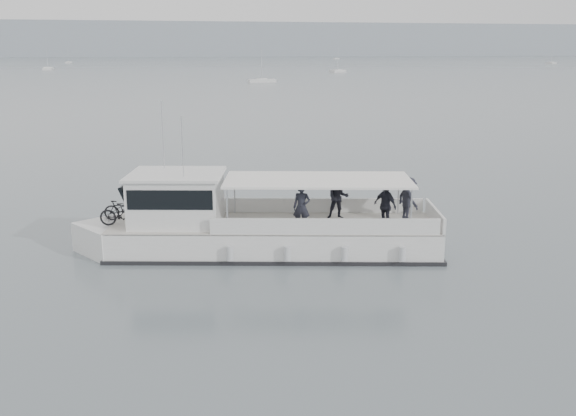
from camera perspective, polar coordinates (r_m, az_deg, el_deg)
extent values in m
plane|color=slate|center=(23.89, 9.78, -3.66)|extent=(1400.00, 1400.00, 0.00)
cube|color=#939EA8|center=(581.12, -12.06, 14.43)|extent=(1400.00, 90.00, 28.00)
cube|color=white|center=(23.21, -1.21, -2.86)|extent=(11.98, 5.64, 1.25)
cube|color=white|center=(24.09, -15.12, -2.72)|extent=(3.06, 3.06, 1.25)
cube|color=beige|center=(23.03, -1.21, -1.37)|extent=(11.98, 5.64, 0.06)
cube|color=black|center=(23.32, -1.20, -3.77)|extent=(12.19, 5.79, 0.17)
cube|color=white|center=(24.41, 2.97, 0.21)|extent=(7.54, 1.85, 0.58)
cube|color=white|center=(21.54, 3.28, -1.68)|extent=(7.54, 1.85, 0.58)
cube|color=white|center=(23.49, 12.92, -0.69)|extent=(0.80, 3.03, 0.58)
cube|color=white|center=(23.19, -9.84, 0.75)|extent=(3.60, 3.24, 1.74)
cube|color=black|center=(23.47, -13.45, 1.09)|extent=(1.08, 2.47, 1.12)
cube|color=black|center=(23.12, -9.87, 1.44)|extent=(3.42, 3.23, 0.68)
cube|color=white|center=(23.00, -9.93, 2.97)|extent=(3.83, 3.47, 0.10)
cube|color=white|center=(22.67, 2.67, 2.51)|extent=(7.05, 4.31, 0.08)
cylinder|color=silver|center=(21.63, -5.43, -0.27)|extent=(0.07, 0.07, 1.59)
cylinder|color=silver|center=(24.24, -4.78, 1.31)|extent=(0.07, 0.07, 1.59)
cylinder|color=silver|center=(21.87, 10.89, -0.30)|extent=(0.07, 0.07, 1.59)
cylinder|color=silver|center=(24.45, 9.79, 1.26)|extent=(0.07, 0.07, 1.59)
cylinder|color=silver|center=(23.75, -11.07, 6.33)|extent=(0.03, 0.03, 2.51)
cylinder|color=silver|center=(22.10, -9.37, 5.34)|extent=(0.03, 0.03, 2.12)
cylinder|color=silver|center=(21.67, -5.18, -4.02)|extent=(0.28, 0.28, 0.48)
cylinder|color=silver|center=(21.56, -0.06, -4.05)|extent=(0.28, 0.28, 0.48)
cylinder|color=silver|center=(21.63, 5.07, -4.05)|extent=(0.28, 0.28, 0.48)
cylinder|color=silver|center=(21.87, 10.13, -4.02)|extent=(0.28, 0.28, 0.48)
imported|color=black|center=(24.08, -14.15, -0.05)|extent=(1.74, 0.94, 0.87)
imported|color=black|center=(23.35, -14.63, -0.45)|extent=(1.58, 0.77, 0.92)
imported|color=#22232E|center=(21.98, 1.22, 0.06)|extent=(0.69, 0.57, 1.62)
imported|color=#22232E|center=(23.53, 4.47, 0.96)|extent=(0.89, 0.76, 1.62)
imported|color=#22232E|center=(22.48, 8.61, 0.22)|extent=(0.79, 1.02, 1.62)
imported|color=#22232E|center=(23.56, 10.62, 0.78)|extent=(0.83, 1.16, 1.62)
cube|color=white|center=(237.12, -20.55, 11.52)|extent=(3.28, 9.12, 0.75)
cube|color=white|center=(237.11, -20.56, 11.60)|extent=(2.66, 3.26, 0.45)
cylinder|color=silver|center=(237.03, -20.66, 12.79)|extent=(0.08, 0.08, 9.90)
cube|color=white|center=(429.85, 4.31, 13.10)|extent=(5.21, 4.78, 0.75)
cube|color=white|center=(429.84, 4.31, 13.14)|extent=(2.41, 2.36, 0.45)
cube|color=white|center=(198.78, 4.44, 12.03)|extent=(6.06, 5.42, 0.75)
cube|color=white|center=(198.76, 4.45, 12.12)|extent=(2.77, 2.71, 0.45)
cylinder|color=silver|center=(198.68, 4.46, 13.09)|extent=(0.08, 0.08, 6.81)
cube|color=white|center=(139.48, -2.33, 11.21)|extent=(5.97, 2.33, 0.75)
cube|color=white|center=(139.47, -2.34, 11.34)|extent=(2.17, 1.79, 0.45)
cylinder|color=silver|center=(139.35, -2.35, 12.65)|extent=(0.08, 0.08, 6.42)
cube|color=white|center=(332.49, -18.92, 12.13)|extent=(2.82, 5.99, 0.75)
cube|color=white|center=(332.48, -18.92, 12.19)|extent=(1.94, 2.27, 0.45)
cylinder|color=silver|center=(332.43, -18.97, 12.73)|extent=(0.08, 0.08, 6.33)
cube|color=white|center=(327.79, 22.34, 11.83)|extent=(3.21, 7.04, 0.75)
cube|color=white|center=(327.78, 22.34, 11.88)|extent=(2.25, 2.64, 0.45)
cylinder|color=silver|center=(327.73, 22.40, 12.53)|extent=(0.08, 0.08, 7.46)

